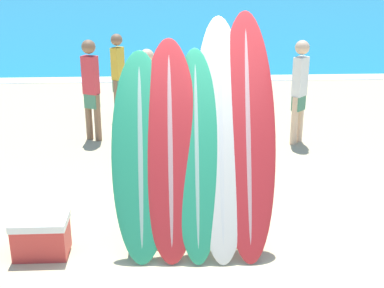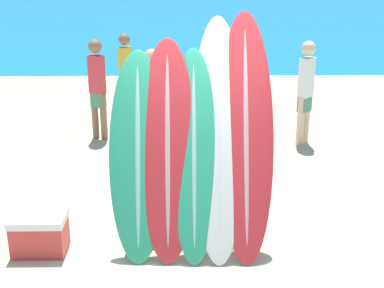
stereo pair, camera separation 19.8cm
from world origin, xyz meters
name	(u,v)px [view 2 (the right image)]	position (x,y,z in m)	size (l,w,h in m)	color
ground_plane	(206,260)	(0.00, 0.00, 0.00)	(160.00, 160.00, 0.00)	#CCB789
surfboard_rack	(193,208)	(-0.13, 0.24, 0.46)	(1.40, 0.04, 0.85)	#47474C
surfboard_slot_0	(138,157)	(-0.68, 0.27, 1.02)	(0.58, 0.79, 2.03)	#289E70
surfboard_slot_1	(168,151)	(-0.38, 0.29, 1.07)	(0.58, 0.86, 2.15)	red
surfboard_slot_2	(194,156)	(-0.12, 0.28, 1.02)	(0.48, 0.88, 2.05)	#289E70
surfboard_slot_3	(219,139)	(0.13, 0.35, 1.17)	(0.54, 1.03, 2.34)	silver
surfboard_slot_4	(246,137)	(0.40, 0.36, 1.20)	(0.56, 1.04, 2.39)	red
person_near_water	(97,86)	(-1.62, 3.75, 0.90)	(0.28, 0.24, 1.65)	#846047
person_mid_beach	(306,89)	(1.69, 3.44, 0.91)	(0.28, 0.28, 1.66)	beige
person_far_left	(153,98)	(-0.68, 3.02, 0.88)	(0.27, 0.27, 1.62)	beige
person_far_right	(126,73)	(-1.28, 4.93, 0.85)	(0.24, 0.27, 1.57)	#846047
cooler_box	(40,233)	(-1.71, 0.19, 0.21)	(0.56, 0.38, 0.41)	red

